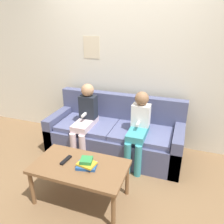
{
  "coord_description": "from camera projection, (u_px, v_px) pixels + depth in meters",
  "views": [
    {
      "loc": [
        0.92,
        -2.24,
        1.89
      ],
      "look_at": [
        0.0,
        0.37,
        0.71
      ],
      "focal_mm": 35.0,
      "sensor_mm": 36.0,
      "label": 1
    }
  ],
  "objects": [
    {
      "name": "person_left",
      "position": [
        85.0,
        117.0,
        3.13
      ],
      "size": [
        0.24,
        0.54,
        1.06
      ],
      "color": "silver",
      "rests_on": "ground_plane"
    },
    {
      "name": "book_stack",
      "position": [
        87.0,
        164.0,
        2.28
      ],
      "size": [
        0.23,
        0.19,
        0.09
      ],
      "color": "#23519E",
      "rests_on": "coffee_table"
    },
    {
      "name": "person_right",
      "position": [
        139.0,
        126.0,
        2.89
      ],
      "size": [
        0.24,
        0.54,
        1.03
      ],
      "color": "teal",
      "rests_on": "ground_plane"
    },
    {
      "name": "coffee_table",
      "position": [
        80.0,
        169.0,
        2.34
      ],
      "size": [
        1.01,
        0.56,
        0.46
      ],
      "color": "brown",
      "rests_on": "ground_plane"
    },
    {
      "name": "wall_back",
      "position": [
        125.0,
        62.0,
        3.31
      ],
      "size": [
        8.0,
        0.06,
        2.6
      ],
      "color": "silver",
      "rests_on": "ground_plane"
    },
    {
      "name": "couch",
      "position": [
        115.0,
        135.0,
        3.3
      ],
      "size": [
        1.97,
        0.77,
        0.84
      ],
      "color": "#4C5175",
      "rests_on": "ground_plane"
    },
    {
      "name": "tv_remote",
      "position": [
        66.0,
        160.0,
        2.39
      ],
      "size": [
        0.06,
        0.17,
        0.02
      ],
      "rotation": [
        0.0,
        0.0,
        -0.11
      ],
      "color": "black",
      "rests_on": "coffee_table"
    },
    {
      "name": "ground_plane",
      "position": [
        103.0,
        170.0,
        2.97
      ],
      "size": [
        10.0,
        10.0,
        0.0
      ],
      "primitive_type": "plane",
      "color": "brown"
    }
  ]
}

